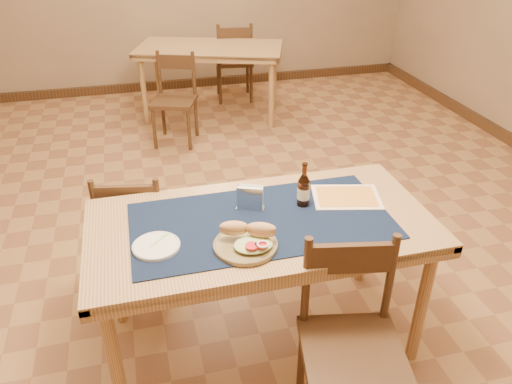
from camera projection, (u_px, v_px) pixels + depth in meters
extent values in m
cube|color=#9C7044|center=(230.00, 251.00, 3.37)|extent=(6.00, 7.00, 0.02)
cylinder|color=tan|center=(115.00, 364.00, 2.10)|extent=(0.06, 0.06, 0.71)
cylinder|color=tan|center=(422.00, 304.00, 2.41)|extent=(0.06, 0.06, 0.71)
cylinder|color=tan|center=(114.00, 270.00, 2.63)|extent=(0.06, 0.06, 0.71)
cylinder|color=tan|center=(365.00, 231.00, 2.94)|extent=(0.06, 0.06, 0.71)
cube|color=tan|center=(261.00, 225.00, 2.33)|extent=(1.60, 0.80, 0.04)
cube|color=#0D1932|center=(261.00, 220.00, 2.32)|extent=(1.20, 0.60, 0.01)
cube|color=#422917|center=(173.00, 84.00, 6.24)|extent=(6.00, 0.06, 0.10)
cylinder|color=tan|center=(144.00, 91.00, 5.10)|extent=(0.06, 0.06, 0.71)
cylinder|color=tan|center=(271.00, 94.00, 5.01)|extent=(0.06, 0.06, 0.71)
cylinder|color=tan|center=(158.00, 74.00, 5.60)|extent=(0.06, 0.06, 0.71)
cylinder|color=tan|center=(274.00, 77.00, 5.51)|extent=(0.06, 0.06, 0.71)
cube|color=tan|center=(210.00, 48.00, 5.12)|extent=(1.63, 1.17, 0.04)
cylinder|color=#422917|center=(171.00, 240.00, 3.12)|extent=(0.03, 0.03, 0.41)
cylinder|color=#422917|center=(119.00, 241.00, 3.11)|extent=(0.03, 0.03, 0.41)
cylinder|color=#422917|center=(166.00, 273.00, 2.84)|extent=(0.03, 0.03, 0.41)
cylinder|color=#422917|center=(109.00, 275.00, 2.83)|extent=(0.03, 0.03, 0.41)
cube|color=#422917|center=(138.00, 228.00, 2.87)|extent=(0.44, 0.44, 0.04)
cube|color=#422917|center=(125.00, 197.00, 2.57)|extent=(0.32, 0.09, 0.13)
cylinder|color=#422917|center=(159.00, 213.00, 2.63)|extent=(0.03, 0.03, 0.41)
cylinder|color=#422917|center=(97.00, 215.00, 2.61)|extent=(0.03, 0.03, 0.41)
cylinder|color=#422917|center=(302.00, 359.00, 2.29)|extent=(0.04, 0.04, 0.44)
cylinder|color=#422917|center=(377.00, 355.00, 2.31)|extent=(0.04, 0.04, 0.44)
cube|color=#422917|center=(353.00, 353.00, 2.03)|extent=(0.48, 0.48, 0.04)
cube|color=#422917|center=(351.00, 258.00, 2.02)|extent=(0.35, 0.10, 0.14)
cylinder|color=#422917|center=(306.00, 282.00, 2.07)|extent=(0.04, 0.04, 0.45)
cylinder|color=#422917|center=(390.00, 279.00, 2.09)|extent=(0.04, 0.04, 0.45)
cylinder|color=#422917|center=(154.00, 128.00, 4.64)|extent=(0.03, 0.03, 0.41)
cylinder|color=#422917|center=(189.00, 129.00, 4.62)|extent=(0.03, 0.03, 0.41)
cylinder|color=#422917|center=(163.00, 115.00, 4.93)|extent=(0.03, 0.03, 0.41)
cylinder|color=#422917|center=(196.00, 116.00, 4.90)|extent=(0.03, 0.03, 0.41)
cube|color=#422917|center=(174.00, 101.00, 4.67)|extent=(0.49, 0.49, 0.04)
cube|color=#422917|center=(175.00, 62.00, 4.66)|extent=(0.32, 0.14, 0.13)
cylinder|color=#422917|center=(159.00, 73.00, 4.73)|extent=(0.03, 0.03, 0.42)
cylinder|color=#422917|center=(194.00, 74.00, 4.70)|extent=(0.03, 0.03, 0.42)
cylinder|color=#422917|center=(248.00, 75.00, 6.01)|extent=(0.04, 0.04, 0.44)
cylinder|color=#422917|center=(218.00, 76.00, 5.97)|extent=(0.04, 0.04, 0.44)
cylinder|color=#422917|center=(251.00, 84.00, 5.71)|extent=(0.04, 0.04, 0.44)
cylinder|color=#422917|center=(220.00, 86.00, 5.67)|extent=(0.04, 0.04, 0.44)
cube|color=#422917|center=(234.00, 61.00, 5.73)|extent=(0.46, 0.46, 0.04)
cube|color=#422917|center=(235.00, 34.00, 5.39)|extent=(0.36, 0.07, 0.14)
cylinder|color=#422917|center=(251.00, 45.00, 5.47)|extent=(0.04, 0.04, 0.45)
cylinder|color=#422917|center=(219.00, 46.00, 5.43)|extent=(0.04, 0.04, 0.45)
cylinder|color=brown|center=(245.00, 245.00, 2.13)|extent=(0.28, 0.28, 0.02)
torus|color=brown|center=(245.00, 244.00, 2.13)|extent=(0.28, 0.28, 0.01)
ellipsoid|color=#A8BC81|center=(253.00, 244.00, 2.10)|extent=(0.17, 0.13, 0.03)
ellipsoid|color=tan|center=(234.00, 228.00, 2.13)|extent=(0.13, 0.08, 0.07)
ellipsoid|color=tan|center=(262.00, 230.00, 2.12)|extent=(0.13, 0.10, 0.07)
cylinder|color=red|center=(252.00, 246.00, 2.06)|extent=(0.06, 0.06, 0.01)
cylinder|color=red|center=(261.00, 245.00, 2.07)|extent=(0.05, 0.05, 0.01)
torus|color=white|center=(263.00, 244.00, 2.05)|extent=(0.05, 0.05, 0.01)
cylinder|color=silver|center=(156.00, 246.00, 2.13)|extent=(0.20, 0.20, 0.01)
torus|color=silver|center=(156.00, 245.00, 2.13)|extent=(0.20, 0.20, 0.01)
cube|color=#91D776|center=(158.00, 241.00, 2.15)|extent=(0.07, 0.07, 0.00)
cube|color=#91D776|center=(166.00, 235.00, 2.19)|extent=(0.03, 0.03, 0.00)
cylinder|color=#4D230D|center=(303.00, 193.00, 2.40)|extent=(0.06, 0.06, 0.13)
cone|color=#4D230D|center=(304.00, 178.00, 2.36)|extent=(0.06, 0.06, 0.03)
cylinder|color=#4D230D|center=(305.00, 170.00, 2.34)|extent=(0.02, 0.02, 0.05)
cylinder|color=#4D230D|center=(305.00, 164.00, 2.32)|extent=(0.03, 0.03, 0.01)
cylinder|color=beige|center=(303.00, 193.00, 2.40)|extent=(0.06, 0.06, 0.06)
cube|color=silver|center=(250.00, 207.00, 2.41)|extent=(0.14, 0.09, 0.00)
cube|color=silver|center=(250.00, 199.00, 2.36)|extent=(0.12, 0.05, 0.11)
cube|color=silver|center=(251.00, 195.00, 2.39)|extent=(0.12, 0.05, 0.11)
cube|color=white|center=(250.00, 198.00, 2.38)|extent=(0.12, 0.07, 0.10)
cube|color=#458BDD|center=(250.00, 198.00, 2.36)|extent=(0.08, 0.03, 0.04)
cube|color=beige|center=(346.00, 197.00, 2.49)|extent=(0.38, 0.31, 0.00)
cube|color=#CA8434|center=(346.00, 196.00, 2.49)|extent=(0.33, 0.26, 0.00)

